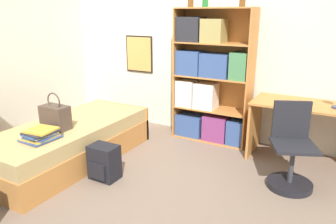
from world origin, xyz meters
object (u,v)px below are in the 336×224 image
at_px(bookcase, 208,82).
at_px(bottle_green, 191,0).
at_px(book_stack_on_bed, 41,135).
at_px(backpack, 104,162).
at_px(handbag, 55,117).
at_px(desk, 309,122).
at_px(bottle_clear, 223,0).
at_px(bottle_blue, 242,1).
at_px(bed, 70,142).
at_px(desk_chair, 291,160).

height_order(bookcase, bottle_green, bottle_green).
bearing_deg(book_stack_on_bed, backpack, 32.11).
distance_m(book_stack_on_bed, bookcase, 2.25).
height_order(handbag, desk, handbag).
relative_size(book_stack_on_bed, bottle_green, 1.61).
distance_m(bookcase, backpack, 1.82).
distance_m(bookcase, desk, 1.38).
bearing_deg(bottle_green, bookcase, -5.09).
bearing_deg(bottle_clear, desk, -4.82).
bearing_deg(bottle_blue, desk, -6.93).
bearing_deg(handbag, backpack, 2.07).
distance_m(book_stack_on_bed, backpack, 0.72).
height_order(bed, handbag, handbag).
bearing_deg(bed, book_stack_on_bed, -75.90).
bearing_deg(desk, bottle_green, 174.80).
relative_size(bottle_clear, desk, 0.17).
bearing_deg(bottle_blue, desk_chair, -42.41).
xyz_separation_m(book_stack_on_bed, bottle_blue, (1.45, 1.96, 1.35)).
height_order(bottle_green, desk, bottle_green).
relative_size(bed, bottle_blue, 11.59).
xyz_separation_m(desk, desk_chair, (-0.07, -0.67, -0.23)).
height_order(handbag, book_stack_on_bed, handbag).
xyz_separation_m(bottle_clear, desk_chair, (1.11, -0.77, -1.60)).
distance_m(handbag, bottle_clear, 2.46).
bearing_deg(bed, bottle_clear, 47.12).
height_order(desk, desk_chair, desk_chair).
distance_m(bookcase, bottle_green, 1.11).
xyz_separation_m(bed, handbag, (0.01, -0.20, 0.38)).
xyz_separation_m(bottle_clear, desk, (1.18, -0.10, -1.37)).
height_order(bed, book_stack_on_bed, book_stack_on_bed).
relative_size(bed, bottle_green, 9.07).
distance_m(bottle_clear, bottle_blue, 0.25).
bearing_deg(handbag, book_stack_on_bed, -69.52).
xyz_separation_m(bed, bottle_green, (0.87, 1.48, 1.66)).
height_order(desk_chair, backpack, desk_chair).
relative_size(bottle_blue, desk, 0.14).
bearing_deg(bed, desk, 28.02).
xyz_separation_m(bed, book_stack_on_bed, (0.13, -0.51, 0.29)).
distance_m(bed, bookcase, 1.96).
distance_m(book_stack_on_bed, bottle_blue, 2.78).
distance_m(book_stack_on_bed, bottle_green, 2.53).
xyz_separation_m(bottle_green, backpack, (-0.20, -1.66, -1.70)).
relative_size(book_stack_on_bed, backpack, 0.98).
xyz_separation_m(bookcase, desk, (1.34, -0.12, -0.31)).
distance_m(bed, bottle_green, 2.39).
xyz_separation_m(bed, backpack, (0.67, -0.17, -0.04)).
height_order(bottle_green, backpack, bottle_green).
distance_m(bottle_green, desk, 2.14).
distance_m(bed, book_stack_on_bed, 0.60).
xyz_separation_m(handbag, desk, (2.50, 1.53, -0.09)).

